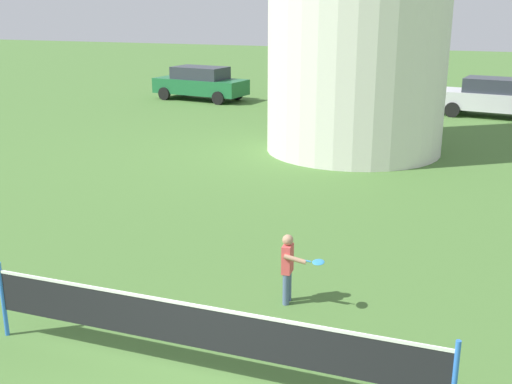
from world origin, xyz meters
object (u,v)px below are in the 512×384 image
parked_car_mustard (332,89)px  parked_car_green (200,83)px  parked_car_silver (497,97)px  tennis_net (199,327)px  player_far (289,265)px

parked_car_mustard → parked_car_green: bearing=-180.0°
parked_car_mustard → parked_car_silver: 6.80m
tennis_net → player_far: player_far is taller
player_far → parked_car_green: (-10.24, 18.79, 0.17)m
tennis_net → parked_car_green: (-9.81, 21.09, 0.12)m
player_far → parked_car_green: size_ratio=0.24×
tennis_net → player_far: (0.43, 2.30, -0.05)m
player_far → parked_car_mustard: size_ratio=0.24×
tennis_net → parked_car_mustard: 21.37m
parked_car_silver → parked_car_green: bearing=179.3°
parked_car_silver → tennis_net: bearing=-99.1°
player_far → parked_car_mustard: (-3.86, 18.79, 0.17)m
parked_car_mustard → parked_car_silver: same height
parked_car_mustard → tennis_net: bearing=-80.7°
parked_car_green → parked_car_silver: 13.18m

